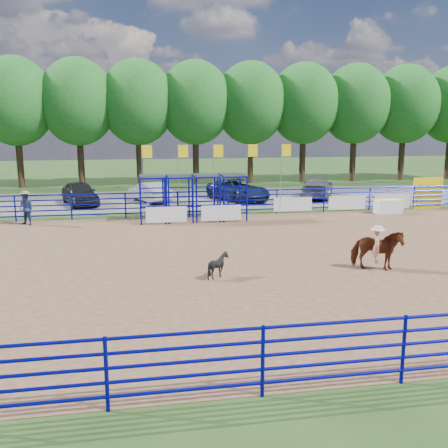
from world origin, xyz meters
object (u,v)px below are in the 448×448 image
at_px(spectator_cowboy, 26,208).
at_px(announcer_table, 388,206).
at_px(horse_and_rider, 377,248).
at_px(calf, 218,265).
at_px(car_b, 149,192).
at_px(car_a, 80,193).
at_px(car_d, 317,187).
at_px(car_c, 238,190).

bearing_deg(spectator_cowboy, announcer_table, 0.01).
distance_m(horse_and_rider, calf, 5.92).
height_order(calf, car_b, car_b).
bearing_deg(spectator_cowboy, horse_and_rider, -37.37).
bearing_deg(car_a, car_d, -17.33).
bearing_deg(car_d, car_a, 25.08).
distance_m(calf, car_d, 20.78).
height_order(horse_and_rider, calf, horse_and_rider).
height_order(horse_and_rider, car_d, horse_and_rider).
xyz_separation_m(spectator_cowboy, car_c, (12.94, 6.83, -0.17)).
height_order(car_a, car_b, car_a).
distance_m(announcer_table, calf, 16.45).
distance_m(horse_and_rider, car_d, 18.66).
xyz_separation_m(announcer_table, car_d, (-1.94, 7.07, 0.33)).
xyz_separation_m(calf, car_b, (-1.87, 18.21, 0.23)).
bearing_deg(car_a, car_b, -12.88).
xyz_separation_m(car_b, car_c, (6.23, -0.41, 0.05)).
bearing_deg(car_d, calf, 84.41).
relative_size(calf, car_b, 0.22).
relative_size(car_a, car_d, 0.86).
bearing_deg(spectator_cowboy, car_a, 73.10).
xyz_separation_m(car_a, car_c, (10.87, 0.03, -0.03)).
height_order(spectator_cowboy, car_c, spectator_cowboy).
height_order(car_b, car_c, car_c).
xyz_separation_m(horse_and_rider, car_b, (-7.77, 18.30, -0.16)).
relative_size(spectator_cowboy, car_b, 0.43).
xyz_separation_m(horse_and_rider, car_a, (-12.41, 17.86, -0.08)).
height_order(announcer_table, calf, calf).
distance_m(horse_and_rider, car_b, 19.88).
relative_size(announcer_table, horse_and_rider, 0.71).
xyz_separation_m(announcer_table, horse_and_rider, (-6.36, -11.06, 0.42)).
height_order(spectator_cowboy, car_a, spectator_cowboy).
xyz_separation_m(calf, car_c, (4.36, 17.80, 0.29)).
bearing_deg(car_d, car_b, 23.39).
bearing_deg(horse_and_rider, car_a, 124.80).
bearing_deg(spectator_cowboy, calf, -51.97).
distance_m(spectator_cowboy, car_d, 20.18).
height_order(car_a, car_d, car_a).
bearing_deg(horse_and_rider, car_b, 113.02).
xyz_separation_m(car_c, car_d, (5.96, 0.24, 0.02)).
bearing_deg(car_d, spectator_cowboy, 44.68).
relative_size(car_c, car_d, 1.02).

